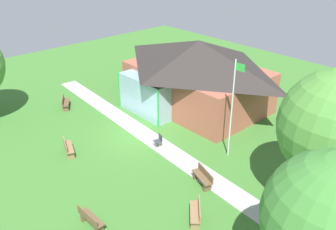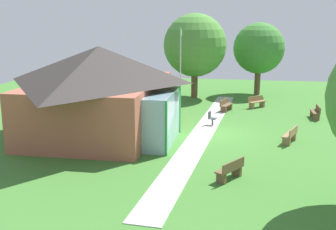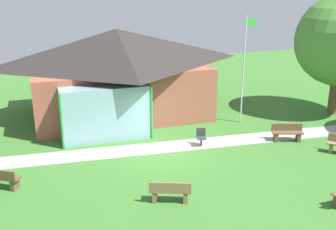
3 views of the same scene
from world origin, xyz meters
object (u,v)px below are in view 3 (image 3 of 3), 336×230
bench_mid_right (287,133)px  patio_chair_lawn_spare (201,138)px  pavilion (118,71)px  bench_front_center (170,192)px  bench_mid_left (1,179)px  flagpole (244,65)px

bench_mid_right → patio_chair_lawn_spare: (-4.25, 0.69, 0.01)m
pavilion → bench_front_center: size_ratio=6.75×
bench_mid_left → bench_front_center: bearing=5.2°
pavilion → bench_mid_right: size_ratio=6.74×
bench_mid_right → patio_chair_lawn_spare: bearing=9.6°
bench_front_center → patio_chair_lawn_spare: (3.00, 4.37, 0.01)m
pavilion → bench_mid_left: 9.80m
bench_mid_left → bench_front_center: size_ratio=0.97×
bench_mid_right → bench_front_center: bearing=45.7°
pavilion → flagpole: 7.10m
flagpole → patio_chair_lawn_spare: 5.01m
flagpole → bench_mid_left: 13.08m
pavilion → bench_mid_left: bearing=-129.4°
bench_front_center → patio_chair_lawn_spare: 5.30m
pavilion → flagpole: size_ratio=1.82×
bench_mid_right → patio_chair_lawn_spare: 4.31m
flagpole → bench_mid_left: size_ratio=3.85×
flagpole → bench_mid_right: 4.27m
bench_mid_left → patio_chair_lawn_spare: bearing=41.3°
pavilion → bench_mid_right: pavilion is taller
flagpole → patio_chair_lawn_spare: flagpole is taller
bench_mid_right → patio_chair_lawn_spare: size_ratio=1.82×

